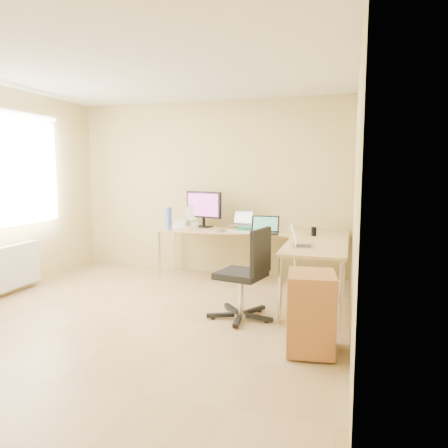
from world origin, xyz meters
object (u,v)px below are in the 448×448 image
(desk_main, at_px, (251,256))
(desk_fan, at_px, (194,216))
(laptop_return, at_px, (302,238))
(laptop_black, at_px, (265,225))
(monitor, at_px, (204,209))
(water_bottle, at_px, (169,219))
(desk_return, at_px, (315,277))
(keyboard, at_px, (241,232))
(mug, at_px, (195,226))
(office_chair, at_px, (241,272))
(laptop_center, at_px, (241,218))
(cabinet, at_px, (311,312))

(desk_main, height_order, desk_fan, desk_fan)
(desk_fan, distance_m, laptop_return, 2.24)
(laptop_black, bearing_deg, laptop_return, -61.00)
(monitor, distance_m, water_bottle, 0.57)
(desk_main, relative_size, water_bottle, 8.31)
(monitor, height_order, desk_fan, monitor)
(desk_return, distance_m, keyboard, 1.32)
(desk_main, height_order, mug, mug)
(laptop_return, bearing_deg, laptop_black, 27.98)
(desk_main, relative_size, mug, 23.85)
(laptop_black, distance_m, keyboard, 0.34)
(desk_main, bearing_deg, desk_return, -45.73)
(mug, distance_m, office_chair, 1.76)
(keyboard, bearing_deg, mug, -179.98)
(desk_fan, relative_size, laptop_return, 0.91)
(laptop_center, bearing_deg, keyboard, -68.43)
(desk_fan, relative_size, office_chair, 0.30)
(desk_fan, xyz_separation_m, laptop_return, (1.78, -1.37, -0.04))
(desk_return, xyz_separation_m, monitor, (-1.72, 1.11, 0.63))
(water_bottle, bearing_deg, laptop_center, 25.42)
(desk_fan, bearing_deg, mug, -75.20)
(desk_return, xyz_separation_m, cabinet, (0.07, -1.22, -0.01))
(keyboard, relative_size, office_chair, 0.49)
(mug, bearing_deg, desk_return, -25.74)
(desk_main, distance_m, mug, 0.89)
(desk_return, height_order, laptop_return, laptop_return)
(mug, relative_size, laptop_return, 0.35)
(desk_return, relative_size, laptop_center, 4.28)
(laptop_return, bearing_deg, water_bottle, 60.60)
(desk_return, height_order, office_chair, office_chair)
(laptop_black, relative_size, laptop_return, 1.15)
(laptop_center, distance_m, water_bottle, 1.04)
(desk_main, height_order, laptop_black, laptop_black)
(monitor, bearing_deg, desk_fan, 174.50)
(desk_main, distance_m, monitor, 0.98)
(desk_main, relative_size, keyboard, 5.42)
(desk_main, xyz_separation_m, keyboard, (-0.07, -0.30, 0.38))
(desk_main, distance_m, laptop_return, 1.51)
(desk_main, bearing_deg, desk_fan, 167.92)
(laptop_center, xyz_separation_m, mug, (-0.59, -0.31, -0.09))
(mug, bearing_deg, desk_fan, 114.09)
(laptop_black, distance_m, mug, 1.03)
(laptop_black, relative_size, keyboard, 0.75)
(office_chair, bearing_deg, desk_return, 50.44)
(laptop_black, xyz_separation_m, mug, (-1.02, 0.12, -0.06))
(office_chair, height_order, cabinet, office_chair)
(laptop_center, height_order, office_chair, office_chair)
(laptop_return, bearing_deg, keyboard, 40.97)
(office_chair, bearing_deg, desk_main, 111.99)
(laptop_black, height_order, mug, laptop_black)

